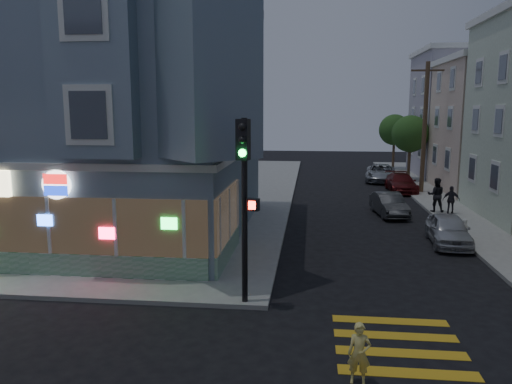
% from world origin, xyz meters
% --- Properties ---
extents(ground, '(120.00, 120.00, 0.00)m').
position_xyz_m(ground, '(0.00, 0.00, 0.00)').
color(ground, black).
rests_on(ground, ground).
extents(sidewalk_nw, '(33.00, 42.00, 0.15)m').
position_xyz_m(sidewalk_nw, '(-13.50, 23.00, 0.07)').
color(sidewalk_nw, gray).
rests_on(sidewalk_nw, ground).
extents(corner_building, '(14.60, 14.60, 11.40)m').
position_xyz_m(corner_building, '(-6.00, 10.98, 5.82)').
color(corner_building, slate).
rests_on(corner_building, sidewalk_nw).
extents(row_house_d, '(12.00, 8.60, 10.50)m').
position_xyz_m(row_house_d, '(19.50, 34.00, 5.40)').
color(row_house_d, '#9F98A8').
rests_on(row_house_d, sidewalk_ne).
extents(utility_pole, '(2.20, 0.30, 9.00)m').
position_xyz_m(utility_pole, '(12.00, 24.00, 4.80)').
color(utility_pole, '#4C3826').
rests_on(utility_pole, sidewalk_ne).
extents(street_tree_near, '(3.00, 3.00, 5.30)m').
position_xyz_m(street_tree_near, '(12.20, 30.00, 3.94)').
color(street_tree_near, '#4C3826').
rests_on(street_tree_near, sidewalk_ne).
extents(street_tree_far, '(3.00, 3.00, 5.30)m').
position_xyz_m(street_tree_far, '(12.20, 38.00, 3.94)').
color(street_tree_far, '#4C3826').
rests_on(street_tree_far, sidewalk_ne).
extents(running_child, '(0.53, 0.38, 1.38)m').
position_xyz_m(running_child, '(5.32, -1.73, 0.69)').
color(running_child, '#DFD372').
rests_on(running_child, ground).
extents(pedestrian_a, '(1.02, 0.84, 1.94)m').
position_xyz_m(pedestrian_a, '(11.30, 16.87, 1.12)').
color(pedestrian_a, black).
rests_on(pedestrian_a, sidewalk_ne).
extents(pedestrian_b, '(0.96, 0.53, 1.55)m').
position_xyz_m(pedestrian_b, '(12.03, 16.42, 0.93)').
color(pedestrian_b, '#25242C').
rests_on(pedestrian_b, sidewalk_ne).
extents(parked_car_a, '(1.86, 4.06, 1.35)m').
position_xyz_m(parked_car_a, '(10.28, 10.22, 0.68)').
color(parked_car_a, '#B2B4BA').
rests_on(parked_car_a, ground).
extents(parked_car_b, '(1.84, 4.01, 1.27)m').
position_xyz_m(parked_car_b, '(8.60, 16.16, 0.64)').
color(parked_car_b, '#333437').
rests_on(parked_car_b, ground).
extents(parked_car_c, '(1.93, 4.59, 1.32)m').
position_xyz_m(parked_car_c, '(10.70, 24.64, 0.66)').
color(parked_car_c, '#571415').
rests_on(parked_car_c, ground).
extents(parked_car_d, '(3.02, 5.39, 1.42)m').
position_xyz_m(parked_car_d, '(9.93, 29.84, 0.71)').
color(parked_car_d, '#9BA0A6').
rests_on(parked_car_d, ground).
extents(traffic_signal, '(0.68, 0.62, 5.54)m').
position_xyz_m(traffic_signal, '(2.29, 2.16, 3.90)').
color(traffic_signal, black).
rests_on(traffic_signal, sidewalk_nw).
extents(fire_hydrant, '(0.40, 0.23, 0.70)m').
position_xyz_m(fire_hydrant, '(11.44, 11.83, 0.52)').
color(fire_hydrant, silver).
rests_on(fire_hydrant, sidewalk_ne).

